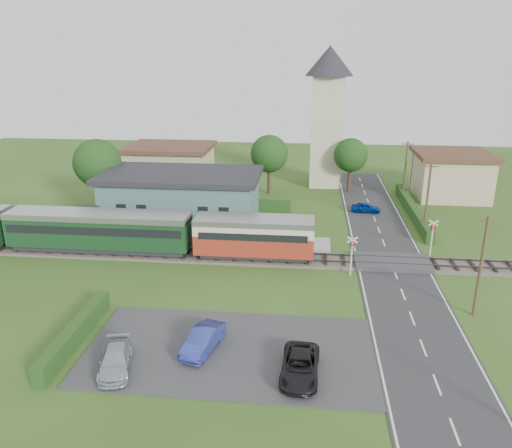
# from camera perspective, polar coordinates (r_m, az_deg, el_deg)

# --- Properties ---
(ground) EXTENTS (120.00, 120.00, 0.00)m
(ground) POSITION_cam_1_polar(r_m,az_deg,el_deg) (40.90, 1.67, -5.21)
(ground) COLOR #2D4C19
(railway_track) EXTENTS (76.00, 3.20, 0.49)m
(railway_track) POSITION_cam_1_polar(r_m,az_deg,el_deg) (42.68, 1.88, -3.97)
(railway_track) COLOR #4C443D
(railway_track) RESTS_ON ground
(road) EXTENTS (6.00, 70.00, 0.05)m
(road) POSITION_cam_1_polar(r_m,az_deg,el_deg) (41.43, 15.66, -5.59)
(road) COLOR #28282B
(road) RESTS_ON ground
(car_park) EXTENTS (17.00, 9.00, 0.08)m
(car_park) POSITION_cam_1_polar(r_m,az_deg,el_deg) (30.55, -3.04, -14.25)
(car_park) COLOR #333335
(car_park) RESTS_ON ground
(crossing_deck) EXTENTS (6.20, 3.40, 0.45)m
(crossing_deck) POSITION_cam_1_polar(r_m,az_deg,el_deg) (43.16, 15.27, -4.24)
(crossing_deck) COLOR #333335
(crossing_deck) RESTS_ON ground
(platform) EXTENTS (30.00, 3.00, 0.45)m
(platform) POSITION_cam_1_polar(r_m,az_deg,el_deg) (47.26, -10.01, -1.78)
(platform) COLOR gray
(platform) RESTS_ON ground
(equipment_hut) EXTENTS (2.30, 2.30, 2.55)m
(equipment_hut) POSITION_cam_1_polar(r_m,az_deg,el_deg) (49.53, -19.05, 0.29)
(equipment_hut) COLOR beige
(equipment_hut) RESTS_ON platform
(station_building) EXTENTS (16.00, 9.00, 5.30)m
(station_building) POSITION_cam_1_polar(r_m,az_deg,el_deg) (51.79, -8.45, 3.04)
(station_building) COLOR #45696F
(station_building) RESTS_ON ground
(train) EXTENTS (43.20, 2.90, 3.40)m
(train) POSITION_cam_1_polar(r_m,az_deg,el_deg) (46.83, -21.07, -0.46)
(train) COLOR #232328
(train) RESTS_ON ground
(church_tower) EXTENTS (6.00, 6.00, 17.60)m
(church_tower) POSITION_cam_1_polar(r_m,az_deg,el_deg) (65.55, 8.20, 13.12)
(church_tower) COLOR beige
(church_tower) RESTS_ON ground
(house_west) EXTENTS (10.80, 8.80, 5.50)m
(house_west) POSITION_cam_1_polar(r_m,az_deg,el_deg) (66.16, -9.72, 6.57)
(house_west) COLOR tan
(house_west) RESTS_ON ground
(house_east) EXTENTS (8.80, 8.80, 5.50)m
(house_east) POSITION_cam_1_polar(r_m,az_deg,el_deg) (65.09, 21.35, 5.33)
(house_east) COLOR tan
(house_east) RESTS_ON ground
(hedge_carpark) EXTENTS (0.80, 9.00, 1.20)m
(hedge_carpark) POSITION_cam_1_polar(r_m,az_deg,el_deg) (32.95, -19.96, -11.67)
(hedge_carpark) COLOR #193814
(hedge_carpark) RESTS_ON ground
(hedge_roadside) EXTENTS (0.80, 18.00, 1.20)m
(hedge_roadside) POSITION_cam_1_polar(r_m,az_deg,el_deg) (56.76, 17.42, 1.58)
(hedge_roadside) COLOR #193814
(hedge_roadside) RESTS_ON ground
(hedge_station) EXTENTS (22.00, 0.80, 1.30)m
(hedge_station) POSITION_cam_1_polar(r_m,az_deg,el_deg) (56.56, -7.25, 2.31)
(hedge_station) COLOR #193814
(hedge_station) RESTS_ON ground
(tree_a) EXTENTS (5.20, 5.20, 8.00)m
(tree_a) POSITION_cam_1_polar(r_m,az_deg,el_deg) (57.16, -17.67, 6.64)
(tree_a) COLOR #332316
(tree_a) RESTS_ON ground
(tree_b) EXTENTS (4.60, 4.60, 7.34)m
(tree_b) POSITION_cam_1_polar(r_m,az_deg,el_deg) (61.51, 1.52, 8.01)
(tree_b) COLOR #332316
(tree_b) RESTS_ON ground
(tree_c) EXTENTS (4.20, 4.20, 6.78)m
(tree_c) POSITION_cam_1_polar(r_m,az_deg,el_deg) (63.58, 10.77, 7.71)
(tree_c) COLOR #332316
(tree_c) RESTS_ON ground
(utility_pole_b) EXTENTS (1.40, 0.22, 7.00)m
(utility_pole_b) POSITION_cam_1_polar(r_m,az_deg,el_deg) (35.74, 24.32, -4.37)
(utility_pole_b) COLOR #473321
(utility_pole_b) RESTS_ON ground
(utility_pole_c) EXTENTS (1.40, 0.22, 7.00)m
(utility_pole_c) POSITION_cam_1_polar(r_m,az_deg,el_deg) (50.31, 19.00, 2.82)
(utility_pole_c) COLOR #473321
(utility_pole_c) RESTS_ON ground
(utility_pole_d) EXTENTS (1.40, 0.22, 7.00)m
(utility_pole_d) POSITION_cam_1_polar(r_m,az_deg,el_deg) (61.70, 16.69, 5.93)
(utility_pole_d) COLOR #473321
(utility_pole_d) RESTS_ON ground
(crossing_signal_near) EXTENTS (0.84, 0.28, 3.28)m
(crossing_signal_near) POSITION_cam_1_polar(r_m,az_deg,el_deg) (39.76, 10.90, -2.94)
(crossing_signal_near) COLOR silver
(crossing_signal_near) RESTS_ON ground
(crossing_signal_far) EXTENTS (0.84, 0.28, 3.28)m
(crossing_signal_far) POSITION_cam_1_polar(r_m,az_deg,el_deg) (45.40, 19.52, -0.92)
(crossing_signal_far) COLOR silver
(crossing_signal_far) RESTS_ON ground
(streetlamp_west) EXTENTS (0.30, 0.30, 5.15)m
(streetlamp_west) POSITION_cam_1_polar(r_m,az_deg,el_deg) (63.81, -17.03, 5.77)
(streetlamp_west) COLOR #3F3F47
(streetlamp_west) RESTS_ON ground
(streetlamp_east) EXTENTS (0.30, 0.30, 5.15)m
(streetlamp_east) POSITION_cam_1_polar(r_m,az_deg,el_deg) (66.97, 17.43, 6.33)
(streetlamp_east) COLOR #3F3F47
(streetlamp_east) RESTS_ON ground
(car_on_road) EXTENTS (3.19, 1.45, 1.06)m
(car_on_road) POSITION_cam_1_polar(r_m,az_deg,el_deg) (56.30, 12.43, 1.86)
(car_on_road) COLOR navy
(car_on_road) RESTS_ON road
(car_park_blue) EXTENTS (2.27, 4.13, 1.29)m
(car_park_blue) POSITION_cam_1_polar(r_m,az_deg,el_deg) (30.37, -6.08, -13.03)
(car_park_blue) COLOR navy
(car_park_blue) RESTS_ON car_park
(car_park_silver) EXTENTS (2.56, 4.27, 1.16)m
(car_park_silver) POSITION_cam_1_polar(r_m,az_deg,el_deg) (29.67, -15.76, -14.73)
(car_park_silver) COLOR #A0A8B5
(car_park_silver) RESTS_ON car_park
(car_park_dark) EXTENTS (2.21, 4.45, 1.21)m
(car_park_dark) POSITION_cam_1_polar(r_m,az_deg,el_deg) (28.21, 5.05, -15.87)
(car_park_dark) COLOR black
(car_park_dark) RESTS_ON car_park
(pedestrian_near) EXTENTS (0.71, 0.49, 1.85)m
(pedestrian_near) POSITION_cam_1_polar(r_m,az_deg,el_deg) (45.06, -1.47, -0.97)
(pedestrian_near) COLOR gray
(pedestrian_near) RESTS_ON platform
(pedestrian_far) EXTENTS (0.75, 0.89, 1.65)m
(pedestrian_far) POSITION_cam_1_polar(r_m,az_deg,el_deg) (49.32, -17.35, -0.19)
(pedestrian_far) COLOR gray
(pedestrian_far) RESTS_ON platform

